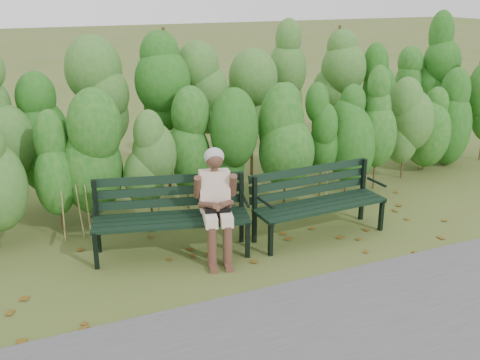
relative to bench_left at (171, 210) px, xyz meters
name	(u,v)px	position (x,y,z in m)	size (l,w,h in m)	color
ground	(252,247)	(0.90, -0.30, -0.53)	(80.00, 80.00, 0.00)	#46571F
footpath	(359,349)	(0.90, -2.50, -0.52)	(60.00, 2.50, 0.01)	#474749
hedge_band	(197,114)	(0.90, 1.56, 0.73)	(11.04, 1.67, 2.42)	#47381E
leaf_litter	(241,249)	(0.76, -0.29, -0.52)	(5.80, 2.10, 0.01)	brown
bench_left	(171,210)	(0.00, 0.00, 0.00)	(1.87, 1.00, 0.89)	black
bench_right	(316,197)	(1.81, -0.25, -0.03)	(1.72, 0.62, 0.85)	black
seated_woman	(216,197)	(0.45, -0.30, 0.19)	(0.53, 0.77, 1.27)	beige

